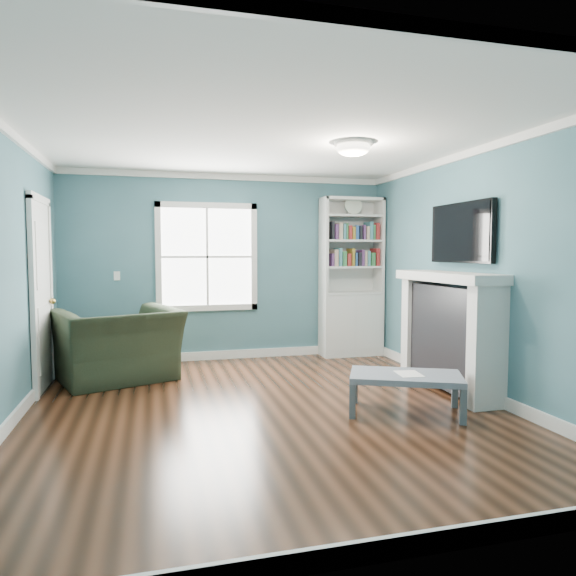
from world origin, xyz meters
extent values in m
plane|color=black|center=(0.00, 0.00, 0.00)|extent=(5.00, 5.00, 0.00)
plane|color=#37616C|center=(0.00, 2.50, 1.30)|extent=(4.50, 0.00, 4.50)
plane|color=#37616C|center=(0.00, -2.50, 1.30)|extent=(4.50, 0.00, 4.50)
plane|color=#37616C|center=(-2.25, 0.00, 1.30)|extent=(0.00, 5.00, 5.00)
plane|color=#37616C|center=(2.25, 0.00, 1.30)|extent=(0.00, 5.00, 5.00)
plane|color=white|center=(0.00, 0.00, 2.60)|extent=(5.00, 5.00, 0.00)
cube|color=white|center=(0.00, 2.48, 0.06)|extent=(4.50, 0.03, 0.12)
cube|color=white|center=(0.00, -2.48, 0.06)|extent=(4.50, 0.03, 0.12)
cube|color=white|center=(-2.23, 0.00, 0.06)|extent=(0.03, 5.00, 0.12)
cube|color=white|center=(2.23, 0.00, 0.06)|extent=(0.03, 5.00, 0.12)
cube|color=white|center=(0.00, 2.48, 2.56)|extent=(4.50, 0.04, 0.08)
cube|color=white|center=(0.00, -2.48, 2.56)|extent=(4.50, 0.04, 0.08)
cube|color=white|center=(2.23, 0.00, 2.56)|extent=(0.04, 5.00, 0.08)
cube|color=white|center=(-0.30, 2.50, 1.45)|extent=(1.24, 0.01, 1.34)
cube|color=white|center=(-0.96, 2.48, 1.45)|extent=(0.08, 0.06, 1.50)
cube|color=white|center=(0.36, 2.48, 1.45)|extent=(0.08, 0.06, 1.50)
cube|color=white|center=(-0.30, 2.48, 0.74)|extent=(1.40, 0.06, 0.08)
cube|color=white|center=(-0.30, 2.48, 2.16)|extent=(1.40, 0.06, 0.08)
cube|color=white|center=(-0.30, 2.48, 1.45)|extent=(1.24, 0.03, 0.03)
cube|color=white|center=(-0.30, 2.48, 1.45)|extent=(0.03, 0.03, 1.34)
cube|color=silver|center=(1.77, 2.30, 0.45)|extent=(0.90, 0.35, 0.90)
cube|color=silver|center=(1.34, 2.30, 1.60)|extent=(0.04, 0.35, 1.40)
cube|color=silver|center=(2.20, 2.30, 1.60)|extent=(0.04, 0.35, 1.40)
cube|color=silver|center=(1.77, 2.46, 1.60)|extent=(0.90, 0.02, 1.40)
cube|color=silver|center=(1.77, 2.30, 2.28)|extent=(0.90, 0.35, 0.04)
cube|color=silver|center=(1.77, 2.30, 0.92)|extent=(0.84, 0.33, 0.03)
cube|color=silver|center=(1.77, 2.30, 1.30)|extent=(0.84, 0.33, 0.03)
cube|color=silver|center=(1.77, 2.30, 1.68)|extent=(0.84, 0.33, 0.03)
cube|color=silver|center=(1.77, 2.30, 2.04)|extent=(0.84, 0.33, 0.03)
cube|color=#593366|center=(1.77, 2.28, 1.43)|extent=(0.70, 0.25, 0.22)
cube|color=tan|center=(1.77, 2.28, 1.81)|extent=(0.70, 0.25, 0.22)
cylinder|color=beige|center=(1.77, 2.25, 2.19)|extent=(0.26, 0.06, 0.26)
cube|color=black|center=(2.09, 0.20, 0.60)|extent=(0.30, 1.20, 1.10)
cube|color=black|center=(2.07, 0.20, 0.40)|extent=(0.22, 0.65, 0.70)
cube|color=silver|center=(2.07, -0.47, 0.60)|extent=(0.36, 0.16, 1.20)
cube|color=silver|center=(2.07, 0.87, 0.60)|extent=(0.36, 0.16, 1.20)
cube|color=silver|center=(2.05, 0.20, 1.25)|extent=(0.44, 1.58, 0.10)
cube|color=black|center=(2.20, 0.20, 1.72)|extent=(0.06, 1.10, 0.65)
cube|color=silver|center=(-2.23, 1.40, 1.02)|extent=(0.04, 0.80, 2.05)
cube|color=white|center=(-2.22, 0.95, 1.02)|extent=(0.05, 0.08, 2.13)
cube|color=white|center=(-2.22, 1.85, 1.02)|extent=(0.05, 0.08, 2.13)
cube|color=white|center=(-2.22, 1.40, 2.09)|extent=(0.05, 0.98, 0.08)
sphere|color=#BF8C3F|center=(-2.17, 1.70, 0.95)|extent=(0.07, 0.07, 0.07)
ellipsoid|color=white|center=(0.90, 0.10, 2.54)|extent=(0.34, 0.34, 0.15)
cylinder|color=white|center=(0.90, 0.10, 2.58)|extent=(0.38, 0.38, 0.03)
cube|color=white|center=(-1.50, 2.48, 1.20)|extent=(0.08, 0.01, 0.12)
imported|color=black|center=(-1.45, 1.60, 0.57)|extent=(1.52, 1.25, 1.14)
cube|color=#495158|center=(0.70, -0.42, 0.16)|extent=(0.07, 0.07, 0.32)
cube|color=#495158|center=(1.58, -0.82, 0.16)|extent=(0.07, 0.07, 0.32)
cube|color=#495158|center=(0.92, 0.04, 0.16)|extent=(0.07, 0.07, 0.32)
cube|color=#495158|center=(1.80, -0.37, 0.16)|extent=(0.07, 0.07, 0.32)
cube|color=slate|center=(1.25, -0.39, 0.34)|extent=(1.16, 0.94, 0.06)
cube|color=white|center=(1.28, -0.41, 0.37)|extent=(0.25, 0.30, 0.00)
camera|label=1|loc=(-1.03, -4.70, 1.52)|focal=32.00mm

